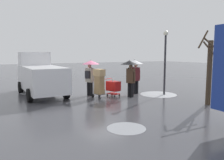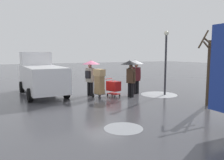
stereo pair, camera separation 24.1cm
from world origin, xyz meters
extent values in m
plane|color=#4C4C51|center=(0.00, 0.00, 0.00)|extent=(90.00, 90.00, 0.00)
cylinder|color=#ADAFB5|center=(3.53, -2.78, 0.00)|extent=(2.29, 2.29, 0.01)
cylinder|color=#ADAFB5|center=(-2.86, 1.72, 0.00)|extent=(2.23, 2.23, 0.01)
cylinder|color=#999BA0|center=(2.21, 6.09, 0.00)|extent=(1.33, 1.33, 0.01)
cube|color=white|center=(3.55, -1.35, 1.06)|extent=(2.12, 5.26, 1.40)
cube|color=white|center=(3.61, -3.25, 2.18)|extent=(1.88, 1.46, 0.84)
cube|color=black|center=(3.63, -3.97, 1.38)|extent=(1.66, 0.11, 0.63)
cube|color=#232326|center=(3.63, -4.01, 0.32)|extent=(1.96, 0.22, 0.24)
cylinder|color=black|center=(4.58, -2.93, 0.36)|extent=(0.26, 0.73, 0.72)
cylinder|color=black|center=(2.62, -2.99, 0.36)|extent=(0.26, 0.73, 0.72)
cylinder|color=black|center=(4.48, 0.29, 0.36)|extent=(0.26, 0.73, 0.72)
cylinder|color=black|center=(2.52, 0.23, 0.36)|extent=(0.26, 0.73, 0.72)
cube|color=red|center=(-0.16, 0.84, 0.60)|extent=(0.73, 0.88, 0.56)
cube|color=red|center=(-0.16, 0.84, 0.14)|extent=(0.66, 0.80, 0.04)
cylinder|color=red|center=(-0.03, 0.44, 1.00)|extent=(0.56, 0.21, 0.04)
sphere|color=black|center=(-0.46, 1.06, 0.05)|extent=(0.10, 0.10, 0.10)
sphere|color=black|center=(-0.06, 1.19, 0.05)|extent=(0.10, 0.10, 0.10)
sphere|color=black|center=(-0.27, 0.48, 0.05)|extent=(0.10, 0.10, 0.10)
sphere|color=black|center=(0.13, 0.61, 0.05)|extent=(0.10, 0.10, 0.10)
cylinder|color=white|center=(-0.12, 0.96, 0.70)|extent=(0.15, 0.29, 0.69)
cube|color=#515156|center=(0.79, 0.91, 0.22)|extent=(0.61, 0.70, 0.03)
cylinder|color=#515156|center=(0.64, 0.57, 0.77)|extent=(0.04, 0.04, 1.10)
cylinder|color=#515156|center=(1.07, 0.67, 0.77)|extent=(0.04, 0.04, 1.10)
cylinder|color=black|center=(0.62, 0.56, 0.10)|extent=(0.10, 0.21, 0.20)
cylinder|color=black|center=(1.09, 0.68, 0.10)|extent=(0.10, 0.21, 0.20)
cube|color=#A37F51|center=(0.79, 0.91, 0.38)|extent=(0.50, 0.62, 0.31)
cube|color=#A37F51|center=(0.79, 0.91, 0.72)|extent=(0.52, 0.55, 0.37)
cube|color=#A37F51|center=(0.79, 0.91, 1.08)|extent=(0.48, 0.55, 0.34)
cube|color=tan|center=(0.79, 0.91, 1.44)|extent=(0.57, 0.69, 0.38)
cylinder|color=black|center=(1.09, 0.00, 0.41)|extent=(0.18, 0.18, 0.82)
cylinder|color=black|center=(0.98, 0.16, 0.41)|extent=(0.18, 0.18, 0.82)
cube|color=#B2A899|center=(1.03, 0.08, 1.24)|extent=(0.47, 0.52, 0.84)
sphere|color=tan|center=(1.03, 0.08, 1.78)|extent=(0.22, 0.22, 0.22)
cylinder|color=#B2A899|center=(1.17, -0.14, 1.19)|extent=(0.10, 0.10, 0.55)
cylinder|color=#B2A899|center=(0.92, 0.22, 1.46)|extent=(0.31, 0.25, 0.50)
cylinder|color=#333338|center=(0.98, 0.16, 1.62)|extent=(0.02, 0.02, 0.86)
cone|color=#E0668E|center=(0.98, 0.16, 2.00)|extent=(1.04, 1.04, 0.22)
sphere|color=#333338|center=(0.98, 0.16, 2.13)|extent=(0.04, 0.04, 0.04)
cube|color=black|center=(1.20, 0.19, 1.28)|extent=(0.30, 0.34, 0.44)
cylinder|color=black|center=(-0.95, 1.67, 0.41)|extent=(0.18, 0.18, 0.82)
cylinder|color=black|center=(-0.86, 1.48, 0.41)|extent=(0.18, 0.18, 0.82)
cube|color=#473323|center=(-0.91, 1.58, 1.24)|extent=(0.44, 0.52, 0.84)
sphere|color=#8C6647|center=(-0.91, 1.58, 1.78)|extent=(0.22, 0.22, 0.22)
cylinder|color=#473323|center=(-1.02, 1.81, 1.19)|extent=(0.10, 0.10, 0.55)
cylinder|color=#473323|center=(-0.81, 1.42, 1.46)|extent=(0.32, 0.22, 0.50)
cylinder|color=#333338|center=(-0.86, 1.48, 1.62)|extent=(0.02, 0.02, 0.86)
cone|color=black|center=(-0.86, 1.48, 2.00)|extent=(1.04, 1.04, 0.22)
sphere|color=#333338|center=(-0.86, 1.48, 2.13)|extent=(0.04, 0.04, 0.04)
cylinder|color=black|center=(-1.88, 0.83, 0.41)|extent=(0.18, 0.18, 0.82)
cylinder|color=black|center=(-1.68, 0.80, 0.41)|extent=(0.18, 0.18, 0.82)
cube|color=#5B1E23|center=(-1.78, 0.81, 1.24)|extent=(0.47, 0.33, 0.84)
sphere|color=tan|center=(-1.78, 0.81, 1.78)|extent=(0.22, 0.22, 0.22)
cylinder|color=#5B1E23|center=(-2.04, 0.84, 1.19)|extent=(0.10, 0.10, 0.55)
cylinder|color=#5B1E23|center=(-1.60, 0.81, 1.46)|extent=(0.13, 0.31, 0.50)
cylinder|color=#333338|center=(-1.68, 0.80, 1.62)|extent=(0.02, 0.02, 0.86)
cone|color=white|center=(-1.68, 0.80, 2.00)|extent=(1.04, 1.04, 0.22)
sphere|color=#333338|center=(-1.68, 0.80, 2.13)|extent=(0.04, 0.04, 0.04)
cube|color=maroon|center=(-1.80, 0.62, 1.28)|extent=(0.32, 0.19, 0.44)
cylinder|color=#423323|center=(-3.18, 5.05, 1.57)|extent=(0.24, 0.24, 3.14)
cylinder|color=#423323|center=(-3.11, 4.66, 3.21)|extent=(0.84, 0.24, 0.91)
cylinder|color=#423323|center=(-2.91, 5.49, 2.79)|extent=(0.97, 0.64, 0.95)
cylinder|color=#423323|center=(-2.93, 5.25, 2.67)|extent=(0.51, 0.60, 0.86)
cylinder|color=#423323|center=(-3.39, 5.20, 2.64)|extent=(0.41, 0.52, 0.90)
cylinder|color=#2D2D33|center=(-3.13, 1.94, 1.80)|extent=(0.12, 0.12, 3.60)
sphere|color=#EAEACC|center=(-3.13, 1.94, 3.72)|extent=(0.28, 0.28, 0.28)
camera|label=1|loc=(6.09, 12.25, 2.52)|focal=35.57mm
camera|label=2|loc=(5.87, 12.37, 2.52)|focal=35.57mm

